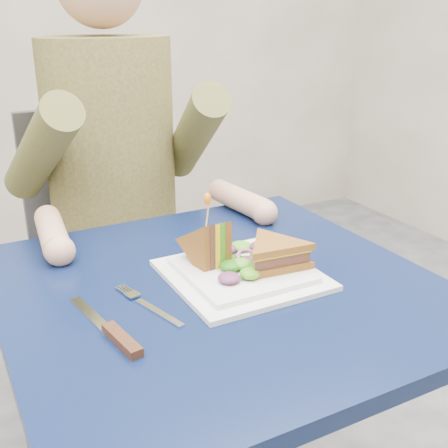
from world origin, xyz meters
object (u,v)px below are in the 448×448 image
chair (109,244)px  diner (112,125)px  sandwich_flat (275,254)px  sandwich_upright (208,246)px  fork (149,306)px  plate (242,273)px  table (219,322)px  knife (116,335)px

chair → diner: bearing=-90.0°
sandwich_flat → sandwich_upright: bearing=145.3°
diner → fork: 0.66m
sandwich_upright → sandwich_flat: bearing=-34.7°
plate → sandwich_flat: sandwich_flat is taller
diner → sandwich_flat: 0.64m
table → diner: size_ratio=1.01×
diner → sandwich_upright: (0.00, -0.55, -0.13)m
plate → knife: 0.28m
table → sandwich_upright: sandwich_upright is taller
plate → knife: size_ratio=1.18×
sandwich_flat → sandwich_upright: (-0.10, 0.07, 0.01)m
sandwich_flat → knife: sandwich_flat is taller
diner → fork: diner is taller
plate → sandwich_flat: 0.07m
plate → sandwich_upright: sandwich_upright is taller
chair → sandwich_flat: 0.77m
plate → table: bearing=-178.4°
chair → sandwich_flat: chair is taller
knife → sandwich_upright: bearing=31.1°
diner → knife: size_ratio=3.37×
table → knife: size_ratio=3.39×
diner → plate: bearing=-85.4°
sandwich_flat → fork: 0.25m
sandwich_flat → fork: sandwich_flat is taller
chair → plate: chair is taller
table → fork: (-0.14, -0.02, 0.08)m
sandwich_upright → fork: bearing=-153.8°
chair → plate: 0.73m
sandwich_flat → fork: bearing=-179.8°
table → plate: bearing=1.6°
chair → sandwich_upright: 0.70m
plate → sandwich_flat: bearing=-24.4°
chair → diner: diner is taller
diner → plate: size_ratio=2.87×
sandwich_upright → diner: bearing=90.1°
chair → sandwich_flat: bearing=-82.0°
table → diner: diner is taller
diner → plate: (0.05, -0.59, -0.18)m
plate → diner: bearing=94.6°
table → sandwich_flat: (0.10, -0.02, 0.12)m
sandwich_upright → chair: bearing=90.1°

